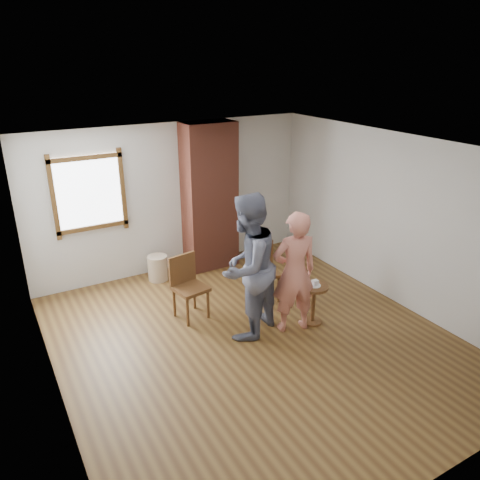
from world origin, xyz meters
name	(u,v)px	position (x,y,z in m)	size (l,w,h in m)	color
ground	(254,340)	(0.00, 0.00, 0.00)	(5.50, 5.50, 0.00)	brown
room_shell	(228,203)	(-0.06, 0.61, 1.81)	(5.04, 5.52, 2.62)	silver
brick_chimney	(210,197)	(0.60, 2.50, 1.30)	(0.90, 0.50, 2.60)	brown
stoneware_crock	(158,268)	(-0.47, 2.40, 0.22)	(0.34, 0.34, 0.44)	#C3A78C
dark_pot	(162,274)	(-0.40, 2.40, 0.08)	(0.17, 0.17, 0.17)	black
dining_chair_left	(187,283)	(-0.50, 1.06, 0.53)	(0.51, 0.51, 0.94)	brown
dining_chair_right	(263,268)	(0.76, 0.99, 0.51)	(0.50, 0.50, 0.91)	brown
side_table	(314,298)	(0.97, -0.03, 0.40)	(0.40, 0.40, 0.60)	brown
cake_plate	(314,285)	(0.97, -0.03, 0.60)	(0.18, 0.18, 0.01)	white
cake_slice	(315,283)	(0.98, -0.03, 0.64)	(0.08, 0.07, 0.06)	white
man	(247,267)	(0.01, 0.21, 1.01)	(0.98, 0.77, 2.02)	#131534
person_pink	(294,273)	(0.63, -0.01, 0.88)	(0.64, 0.42, 1.75)	#E58672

